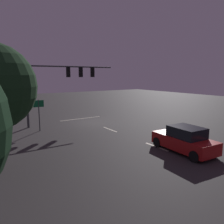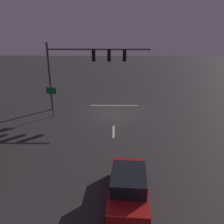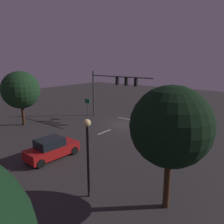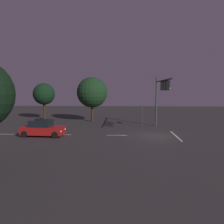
{
  "view_description": "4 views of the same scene",
  "coord_description": "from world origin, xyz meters",
  "px_view_note": "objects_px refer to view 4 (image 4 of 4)",
  "views": [
    {
      "loc": [
        10.86,
        20.75,
        4.97
      ],
      "look_at": [
        0.39,
        4.91,
        1.8
      ],
      "focal_mm": 35.7,
      "sensor_mm": 36.0,
      "label": 1
    },
    {
      "loc": [
        -0.12,
        20.91,
        8.18
      ],
      "look_at": [
        0.11,
        5.16,
        2.11
      ],
      "focal_mm": 37.81,
      "sensor_mm": 36.0,
      "label": 2
    },
    {
      "loc": [
        -14.69,
        21.73,
        7.79
      ],
      "look_at": [
        -0.91,
        3.77,
        2.4
      ],
      "focal_mm": 34.54,
      "sensor_mm": 36.0,
      "label": 3
    },
    {
      "loc": [
        -23.03,
        3.38,
        4.89
      ],
      "look_at": [
        -0.78,
        4.48,
        2.56
      ],
      "focal_mm": 35.51,
      "sensor_mm": 36.0,
      "label": 4
    }
  ],
  "objects_px": {
    "car_approaching": "(42,129)",
    "traffic_signal_assembly": "(161,91)",
    "route_sign": "(142,111)",
    "tree_right_near": "(92,92)",
    "tree_right_far": "(44,94)"
  },
  "relations": [
    {
      "from": "tree_right_near",
      "to": "tree_right_far",
      "type": "distance_m",
      "value": 8.31
    },
    {
      "from": "traffic_signal_assembly",
      "to": "tree_right_far",
      "type": "xyz_separation_m",
      "value": [
        9.27,
        16.99,
        -0.6
      ]
    },
    {
      "from": "car_approaching",
      "to": "tree_right_near",
      "type": "xyz_separation_m",
      "value": [
        10.52,
        -3.74,
        3.57
      ]
    },
    {
      "from": "tree_right_far",
      "to": "car_approaching",
      "type": "bearing_deg",
      "value": -161.18
    },
    {
      "from": "car_approaching",
      "to": "tree_right_far",
      "type": "bearing_deg",
      "value": 18.82
    },
    {
      "from": "traffic_signal_assembly",
      "to": "tree_right_far",
      "type": "relative_size",
      "value": 1.63
    },
    {
      "from": "car_approaching",
      "to": "tree_right_far",
      "type": "height_order",
      "value": "tree_right_far"
    },
    {
      "from": "tree_right_far",
      "to": "route_sign",
      "type": "bearing_deg",
      "value": -112.68
    },
    {
      "from": "route_sign",
      "to": "tree_right_near",
      "type": "distance_m",
      "value": 8.55
    },
    {
      "from": "route_sign",
      "to": "tree_right_far",
      "type": "xyz_separation_m",
      "value": [
        6.31,
        15.1,
        2.04
      ]
    },
    {
      "from": "traffic_signal_assembly",
      "to": "route_sign",
      "type": "relative_size",
      "value": 3.37
    },
    {
      "from": "car_approaching",
      "to": "route_sign",
      "type": "bearing_deg",
      "value": -59.73
    },
    {
      "from": "tree_right_near",
      "to": "tree_right_far",
      "type": "relative_size",
      "value": 1.14
    },
    {
      "from": "car_approaching",
      "to": "traffic_signal_assembly",
      "type": "bearing_deg",
      "value": -75.25
    },
    {
      "from": "route_sign",
      "to": "tree_right_near",
      "type": "height_order",
      "value": "tree_right_near"
    }
  ]
}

